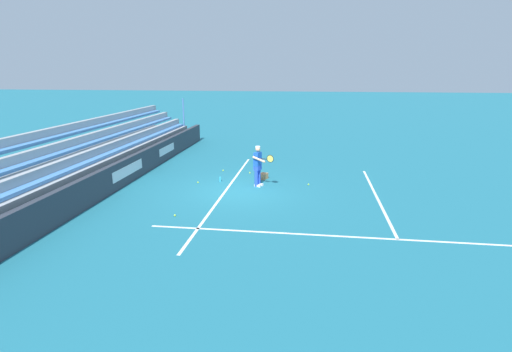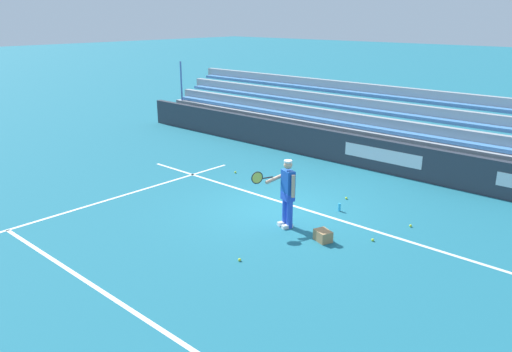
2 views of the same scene
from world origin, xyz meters
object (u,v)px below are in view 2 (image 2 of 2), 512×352
Objects in this scene: tennis_ball_toward_net at (346,198)px; tennis_ball_midcourt at (411,226)px; tennis_ball_far_left at (240,260)px; tennis_ball_far_right at (373,240)px; ball_box_cardboard at (323,236)px; water_bottle at (339,207)px; tennis_player at (287,193)px; tennis_ball_stray_back at (235,172)px.

tennis_ball_toward_net is 1.00× the size of tennis_ball_midcourt.
tennis_ball_far_right is (-1.63, -2.80, 0.00)m from tennis_ball_far_left.
tennis_ball_far_right is at bearing -139.11° from ball_box_cardboard.
tennis_ball_far_left is at bearing 69.81° from ball_box_cardboard.
ball_box_cardboard is 2.17m from tennis_ball_far_left.
water_bottle is at bearing -68.13° from ball_box_cardboard.
ball_box_cardboard is 2.43m from tennis_ball_midcourt.
tennis_player is at bearing 41.14° from tennis_ball_midcourt.
water_bottle is (-4.44, 0.54, 0.08)m from tennis_ball_stray_back.
ball_box_cardboard is 6.06× the size of tennis_ball_toward_net.
tennis_player reaches higher than tennis_ball_far_left.
tennis_player is at bearing 150.23° from tennis_ball_stray_back.
tennis_ball_far_right is 1.94m from water_bottle.
ball_box_cardboard is at bearing 155.33° from tennis_ball_stray_back.
tennis_ball_toward_net is at bearing -15.27° from tennis_ball_midcourt.
tennis_ball_far_left is 1.00× the size of tennis_ball_toward_net.
tennis_player is at bearing -78.75° from tennis_ball_far_left.
ball_box_cardboard reaches higher than tennis_ball_far_right.
tennis_player is at bearing -4.24° from ball_box_cardboard.
tennis_ball_toward_net is (1.97, -1.98, 0.00)m from tennis_ball_far_right.
tennis_ball_toward_net is (0.34, -4.78, 0.00)m from tennis_ball_far_left.
tennis_ball_stray_back and tennis_ball_midcourt have the same top height.
tennis_ball_far_right is at bearing 134.78° from tennis_ball_toward_net.
ball_box_cardboard is 6.06× the size of tennis_ball_far_left.
tennis_ball_far_left is at bearing 101.25° from tennis_player.
tennis_ball_stray_back is at bearing -44.91° from tennis_ball_far_left.
ball_box_cardboard is 2.95m from tennis_ball_toward_net.
water_bottle is (-0.01, -3.87, 0.08)m from tennis_ball_far_left.
tennis_player is 1.40m from ball_box_cardboard.
tennis_ball_far_left is at bearing 89.82° from water_bottle.
tennis_ball_far_right is at bearing -161.77° from tennis_player.
tennis_ball_far_right is at bearing 78.15° from tennis_ball_midcourt.
ball_box_cardboard is 1.98m from water_bottle.
tennis_ball_stray_back is at bearing -24.67° from ball_box_cardboard.
tennis_ball_far_left and tennis_ball_stray_back have the same top height.
ball_box_cardboard is 6.06× the size of tennis_ball_midcourt.
tennis_ball_stray_back is 4.47m from water_bottle.
ball_box_cardboard reaches higher than water_bottle.
tennis_player is 25.98× the size of tennis_ball_far_right.
tennis_ball_toward_net is 0.98m from water_bottle.
ball_box_cardboard is at bearing 175.76° from tennis_player.
tennis_player is 4.29× the size of ball_box_cardboard.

